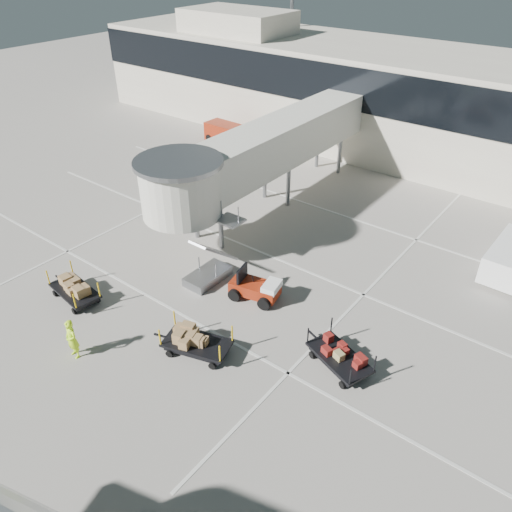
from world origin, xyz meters
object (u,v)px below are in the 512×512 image
Objects in this scene: suitcase_cart at (339,359)px; minivan at (511,256)px; box_cart_far at (74,289)px; box_cart_near at (198,342)px; ground_worker at (72,339)px; baggage_tug at (256,288)px; belt_loader at (228,134)px.

suitcase_cart is 0.77× the size of minivan.
suitcase_cart is at bearing 24.42° from box_cart_far.
minivan reaches higher than box_cart_near.
ground_worker is at bearing -27.94° from box_cart_far.
ground_worker is at bearing -126.99° from baggage_tug.
baggage_tug is 1.39× the size of ground_worker.
box_cart_far is (-13.31, -4.07, 0.07)m from suitcase_cart.
box_cart_far is at bearing -154.13° from baggage_tug.
box_cart_near is at bearing -97.39° from baggage_tug.
belt_loader is at bearing 160.51° from suitcase_cart.
minivan is at bearing 41.55° from box_cart_near.
box_cart_near is (0.40, -4.76, -0.02)m from baggage_tug.
box_cart_far is at bearing 170.61° from box_cart_near.
box_cart_far is 23.62m from minivan.
minivan is (13.56, 18.79, 0.09)m from ground_worker.
ground_worker is at bearing -62.44° from belt_loader.
baggage_tug is 9.19m from ground_worker.
baggage_tug is 22.66m from belt_loader.
belt_loader reaches higher than suitcase_cart.
box_cart_near is 5.57m from ground_worker.
minivan is (9.71, 10.45, 0.47)m from baggage_tug.
belt_loader is at bearing 118.56° from ground_worker.
belt_loader is at bearing 118.00° from box_cart_far.
belt_loader is (-15.72, 16.31, 0.23)m from baggage_tug.
ground_worker reaches higher than baggage_tug.
box_cart_near is 26.54m from belt_loader.
box_cart_far is (-7.81, -1.04, -0.01)m from box_cart_near.
ground_worker reaches higher than box_cart_far.
belt_loader reaches higher than box_cart_near.
box_cart_far is 0.80× the size of belt_loader.
box_cart_far is at bearing -135.14° from minivan.
suitcase_cart is 1.01× the size of box_cart_far.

